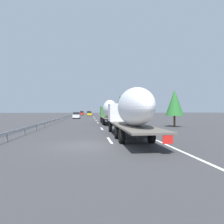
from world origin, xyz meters
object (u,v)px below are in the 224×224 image
at_px(truck_lead, 109,110).
at_px(car_red_compact, 82,113).
at_px(car_yellow_coupe, 89,114).
at_px(road_sign, 111,111).
at_px(truck_trailing, 130,110).
at_px(car_black_suv, 89,113).
at_px(car_white_van, 77,115).

height_order(truck_lead, car_red_compact, truck_lead).
bearing_deg(car_yellow_coupe, road_sign, -165.30).
xyz_separation_m(car_yellow_coupe, road_sign, (-24.46, -6.42, 1.18)).
bearing_deg(truck_trailing, car_black_suv, 2.35).
height_order(truck_trailing, car_white_van, truck_trailing).
distance_m(truck_lead, road_sign, 24.04).
height_order(car_white_van, road_sign, road_sign).
bearing_deg(truck_lead, car_black_suv, 2.93).
relative_size(truck_lead, car_black_suv, 2.87).
bearing_deg(car_yellow_coupe, truck_trailing, -177.12).
distance_m(truck_lead, car_white_van, 23.80).
bearing_deg(car_white_van, car_red_compact, -0.14).
distance_m(truck_trailing, car_red_compact, 79.17).
distance_m(truck_trailing, car_white_van, 40.98).
bearing_deg(truck_trailing, truck_lead, -0.00).
height_order(truck_lead, car_white_van, truck_lead).
bearing_deg(truck_lead, truck_trailing, 180.00).
bearing_deg(road_sign, truck_trailing, 175.73).
bearing_deg(car_black_suv, car_yellow_coupe, -179.12).
height_order(car_black_suv, road_sign, road_sign).
xyz_separation_m(truck_lead, road_sign, (23.84, -3.10, -0.20)).
bearing_deg(road_sign, car_red_compact, 14.99).
bearing_deg(road_sign, car_yellow_coupe, 14.70).
relative_size(car_yellow_coupe, road_sign, 1.50).
relative_size(car_black_suv, road_sign, 1.38).
distance_m(car_red_compact, road_sign, 38.71).
bearing_deg(truck_lead, car_yellow_coupe, 3.93).
xyz_separation_m(truck_trailing, car_black_suv, (89.47, 3.68, -1.41)).
height_order(car_yellow_coupe, car_white_van, car_yellow_coupe).
height_order(truck_trailing, road_sign, truck_trailing).
height_order(truck_lead, car_black_suv, truck_lead).
distance_m(truck_lead, truck_trailing, 17.65).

